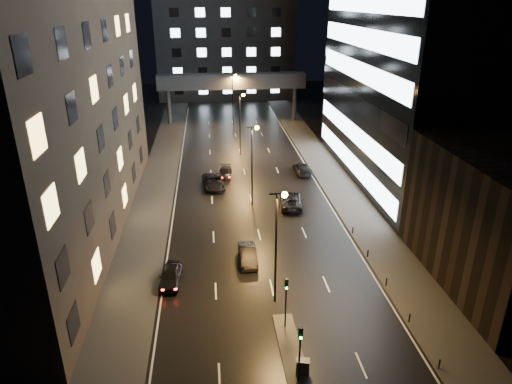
# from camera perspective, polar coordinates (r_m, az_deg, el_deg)

# --- Properties ---
(ground) EXTENTS (160.00, 160.00, 0.00)m
(ground) POSITION_cam_1_polar(r_m,az_deg,el_deg) (68.41, -1.47, 2.57)
(ground) COLOR black
(ground) RESTS_ON ground
(sidewalk_left) EXTENTS (5.00, 110.00, 0.15)m
(sidewalk_left) POSITION_cam_1_polar(r_m,az_deg,el_deg) (63.97, -12.32, 0.61)
(sidewalk_left) COLOR #383533
(sidewalk_left) RESTS_ON ground
(sidewalk_right) EXTENTS (5.00, 110.00, 0.15)m
(sidewalk_right) POSITION_cam_1_polar(r_m,az_deg,el_deg) (65.90, 9.79, 1.49)
(sidewalk_right) COLOR #383533
(sidewalk_right) RESTS_ON ground
(building_left) EXTENTS (15.00, 48.00, 40.00)m
(building_left) POSITION_cam_1_polar(r_m,az_deg,el_deg) (51.16, -27.19, 16.29)
(building_left) COLOR #2D2319
(building_left) RESTS_ON ground
(building_right_low) EXTENTS (10.00, 18.00, 12.00)m
(building_right_low) POSITION_cam_1_polar(r_m,az_deg,el_deg) (45.02, 28.43, -3.33)
(building_right_low) COLOR black
(building_right_low) RESTS_ON ground
(building_right_glass) EXTENTS (20.00, 36.00, 45.00)m
(building_right_glass) POSITION_cam_1_polar(r_m,az_deg,el_deg) (67.03, 21.98, 20.30)
(building_right_glass) COLOR black
(building_right_glass) RESTS_ON ground
(building_far) EXTENTS (34.00, 14.00, 25.00)m
(building_far) POSITION_cam_1_polar(r_m,az_deg,el_deg) (122.55, -3.85, 17.61)
(building_far) COLOR #333335
(building_far) RESTS_ON ground
(skybridge) EXTENTS (30.00, 3.00, 10.00)m
(skybridge) POSITION_cam_1_polar(r_m,az_deg,el_deg) (95.33, -3.03, 13.58)
(skybridge) COLOR #333335
(skybridge) RESTS_ON ground
(median_island) EXTENTS (1.60, 8.00, 0.15)m
(median_island) POSITION_cam_1_polar(r_m,az_deg,el_deg) (35.56, 4.34, -19.03)
(median_island) COLOR #383533
(median_island) RESTS_ON ground
(traffic_signal_near) EXTENTS (0.28, 0.34, 4.40)m
(traffic_signal_near) POSITION_cam_1_polar(r_m,az_deg,el_deg) (35.58, 3.77, -12.75)
(traffic_signal_near) COLOR black
(traffic_signal_near) RESTS_ON median_island
(traffic_signal_far) EXTENTS (0.28, 0.34, 4.40)m
(traffic_signal_far) POSITION_cam_1_polar(r_m,az_deg,el_deg) (31.36, 5.53, -18.56)
(traffic_signal_far) COLOR black
(traffic_signal_far) RESTS_ON median_island
(bollard_row) EXTENTS (0.12, 25.12, 0.90)m
(bollard_row) POSITION_cam_1_polar(r_m,az_deg,el_deg) (41.27, 17.22, -12.73)
(bollard_row) COLOR black
(bollard_row) RESTS_ON ground
(streetlight_near) EXTENTS (1.45, 0.50, 10.15)m
(streetlight_near) POSITION_cam_1_polar(r_m,az_deg,el_deg) (36.69, 2.79, -5.25)
(streetlight_near) COLOR black
(streetlight_near) RESTS_ON ground
(streetlight_mid_a) EXTENTS (1.45, 0.50, 10.15)m
(streetlight_mid_a) POSITION_cam_1_polar(r_m,az_deg,el_deg) (54.98, -0.34, 4.59)
(streetlight_mid_a) COLOR black
(streetlight_mid_a) RESTS_ON ground
(streetlight_mid_b) EXTENTS (1.45, 0.50, 10.15)m
(streetlight_mid_b) POSITION_cam_1_polar(r_m,az_deg,el_deg) (74.16, -1.90, 9.44)
(streetlight_mid_b) COLOR black
(streetlight_mid_b) RESTS_ON ground
(streetlight_far) EXTENTS (1.45, 0.50, 10.15)m
(streetlight_far) POSITION_cam_1_polar(r_m,az_deg,el_deg) (93.69, -2.84, 12.28)
(streetlight_far) COLOR black
(streetlight_far) RESTS_ON ground
(car_away_a) EXTENTS (2.17, 4.63, 1.53)m
(car_away_a) POSITION_cam_1_polar(r_m,az_deg,el_deg) (42.63, -10.61, -10.24)
(car_away_a) COLOR black
(car_away_a) RESTS_ON ground
(car_away_b) EXTENTS (1.71, 4.63, 1.51)m
(car_away_b) POSITION_cam_1_polar(r_m,az_deg,el_deg) (45.03, -1.03, -7.86)
(car_away_b) COLOR black
(car_away_b) RESTS_ON ground
(car_away_c) EXTENTS (3.22, 6.09, 1.63)m
(car_away_c) POSITION_cam_1_polar(r_m,az_deg,el_deg) (62.60, -5.33, 1.29)
(car_away_c) COLOR black
(car_away_c) RESTS_ON ground
(car_away_d) EXTENTS (2.29, 4.63, 1.29)m
(car_away_d) POSITION_cam_1_polar(r_m,az_deg,el_deg) (66.20, -3.88, 2.41)
(car_away_d) COLOR black
(car_away_d) RESTS_ON ground
(car_toward_a) EXTENTS (3.23, 5.89, 1.56)m
(car_toward_a) POSITION_cam_1_polar(r_m,az_deg,el_deg) (56.74, 4.39, -1.08)
(car_toward_a) COLOR black
(car_toward_a) RESTS_ON ground
(car_toward_b) EXTENTS (2.15, 5.16, 1.49)m
(car_toward_b) POSITION_cam_1_polar(r_m,az_deg,el_deg) (67.81, 5.75, 2.94)
(car_toward_b) COLOR black
(car_toward_b) RESTS_ON ground
(utility_cabinet) EXTENTS (1.00, 0.75, 1.08)m
(utility_cabinet) POSITION_cam_1_polar(r_m,az_deg,el_deg) (33.51, 5.85, -20.85)
(utility_cabinet) COLOR #434446
(utility_cabinet) RESTS_ON median_island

